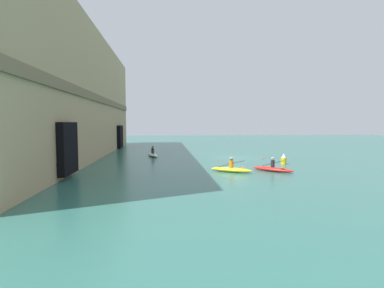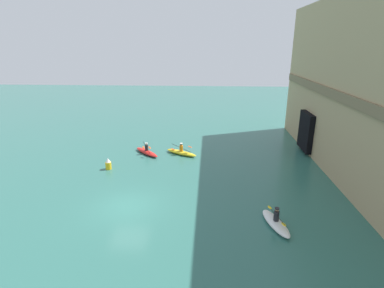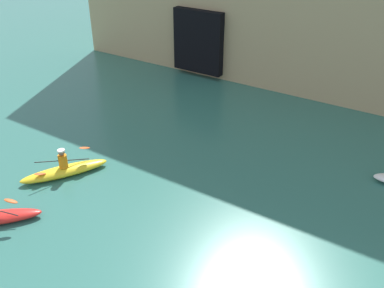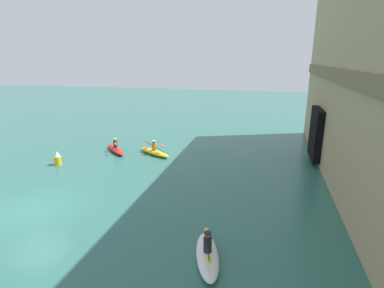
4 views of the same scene
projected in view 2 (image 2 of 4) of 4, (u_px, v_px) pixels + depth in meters
ground_plane at (128, 206)px, 19.60m from camera, size 120.00×120.00×0.00m
kayak_red at (147, 152)px, 28.93m from camera, size 2.93×2.91×1.12m
kayak_white at (276, 222)px, 17.43m from camera, size 3.09×1.61×1.19m
kayak_yellow at (181, 152)px, 28.76m from camera, size 2.29×3.25×1.15m
marker_buoy at (108, 164)px, 25.32m from camera, size 0.50×0.50×1.02m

